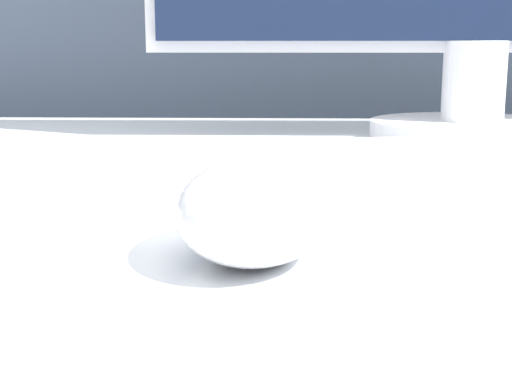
{
  "coord_description": "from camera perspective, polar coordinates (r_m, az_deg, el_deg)",
  "views": [
    {
      "loc": [
        0.02,
        -0.47,
        0.87
      ],
      "look_at": [
        0.01,
        -0.12,
        0.8
      ],
      "focal_mm": 50.0,
      "sensor_mm": 36.0,
      "label": 1
    }
  ],
  "objects": [
    {
      "name": "computer_mouse_near",
      "position": [
        0.32,
        -0.17,
        -1.46
      ],
      "size": [
        0.08,
        0.11,
        0.05
      ],
      "rotation": [
        0.0,
        0.0,
        -0.06
      ],
      "color": "white",
      "rests_on": "desk"
    },
    {
      "name": "keyboard",
      "position": [
        0.51,
        -5.75,
        1.93
      ],
      "size": [
        0.4,
        0.19,
        0.02
      ],
      "rotation": [
        0.0,
        0.0,
        0.12
      ],
      "color": "silver",
      "rests_on": "desk"
    },
    {
      "name": "partition_panel",
      "position": [
        1.16,
        0.65,
        -1.61
      ],
      "size": [
        5.0,
        0.03,
        1.21
      ],
      "color": "#333D4C",
      "rests_on": "ground_plane"
    }
  ]
}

